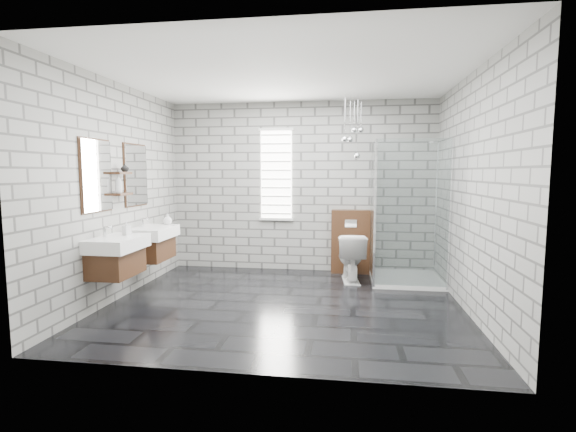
% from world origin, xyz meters
% --- Properties ---
extents(floor, '(4.20, 3.60, 0.02)m').
position_xyz_m(floor, '(0.00, 0.00, -0.01)').
color(floor, black).
rests_on(floor, ground).
extents(ceiling, '(4.20, 3.60, 0.02)m').
position_xyz_m(ceiling, '(0.00, 0.00, 2.71)').
color(ceiling, white).
rests_on(ceiling, wall_back).
extents(wall_back, '(4.20, 0.02, 2.70)m').
position_xyz_m(wall_back, '(0.00, 1.81, 1.35)').
color(wall_back, '#979792').
rests_on(wall_back, floor).
extents(wall_front, '(4.20, 0.02, 2.70)m').
position_xyz_m(wall_front, '(0.00, -1.81, 1.35)').
color(wall_front, '#979792').
rests_on(wall_front, floor).
extents(wall_left, '(0.02, 3.60, 2.70)m').
position_xyz_m(wall_left, '(-2.11, 0.00, 1.35)').
color(wall_left, '#979792').
rests_on(wall_left, floor).
extents(wall_right, '(0.02, 3.60, 2.70)m').
position_xyz_m(wall_right, '(2.11, 0.00, 1.35)').
color(wall_right, '#979792').
rests_on(wall_right, floor).
extents(vanity_left, '(0.47, 0.70, 1.57)m').
position_xyz_m(vanity_left, '(-1.91, -0.47, 0.76)').
color(vanity_left, '#432614').
rests_on(vanity_left, wall_left).
extents(vanity_right, '(0.47, 0.70, 1.57)m').
position_xyz_m(vanity_right, '(-1.91, 0.42, 0.76)').
color(vanity_right, '#432614').
rests_on(vanity_right, wall_left).
extents(shelf_lower, '(0.14, 0.30, 0.03)m').
position_xyz_m(shelf_lower, '(-2.03, -0.05, 1.32)').
color(shelf_lower, '#432614').
rests_on(shelf_lower, wall_left).
extents(shelf_upper, '(0.14, 0.30, 0.03)m').
position_xyz_m(shelf_upper, '(-2.03, -0.05, 1.58)').
color(shelf_upper, '#432614').
rests_on(shelf_upper, wall_left).
extents(window, '(0.56, 0.05, 1.48)m').
position_xyz_m(window, '(-0.40, 1.78, 1.55)').
color(window, white).
rests_on(window, wall_back).
extents(cistern_panel, '(0.60, 0.20, 1.00)m').
position_xyz_m(cistern_panel, '(0.80, 1.70, 0.50)').
color(cistern_panel, '#432614').
rests_on(cistern_panel, floor).
extents(flush_plate, '(0.18, 0.01, 0.12)m').
position_xyz_m(flush_plate, '(0.80, 1.60, 0.80)').
color(flush_plate, silver).
rests_on(flush_plate, cistern_panel).
extents(shower_enclosure, '(1.00, 1.00, 2.03)m').
position_xyz_m(shower_enclosure, '(1.50, 1.18, 0.50)').
color(shower_enclosure, white).
rests_on(shower_enclosure, floor).
extents(pendant_cluster, '(0.32, 0.25, 0.92)m').
position_xyz_m(pendant_cluster, '(0.81, 1.36, 2.08)').
color(pendant_cluster, silver).
rests_on(pendant_cluster, ceiling).
extents(toilet, '(0.46, 0.73, 0.71)m').
position_xyz_m(toilet, '(0.80, 1.20, 0.36)').
color(toilet, white).
rests_on(toilet, floor).
extents(soap_bottle_a, '(0.10, 0.10, 0.17)m').
position_xyz_m(soap_bottle_a, '(-1.84, -0.31, 0.93)').
color(soap_bottle_a, '#B2B2B2').
rests_on(soap_bottle_a, vanity_left).
extents(soap_bottle_b, '(0.15, 0.15, 0.15)m').
position_xyz_m(soap_bottle_b, '(-1.79, 0.71, 0.93)').
color(soap_bottle_b, '#B2B2B2').
rests_on(soap_bottle_b, vanity_right).
extents(soap_bottle_c, '(0.09, 0.09, 0.23)m').
position_xyz_m(soap_bottle_c, '(-2.02, -0.14, 1.45)').
color(soap_bottle_c, '#B2B2B2').
rests_on(soap_bottle_c, shelf_lower).
extents(vase, '(0.10, 0.10, 0.10)m').
position_xyz_m(vase, '(-2.02, 0.03, 1.65)').
color(vase, '#B2B2B2').
rests_on(vase, shelf_upper).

